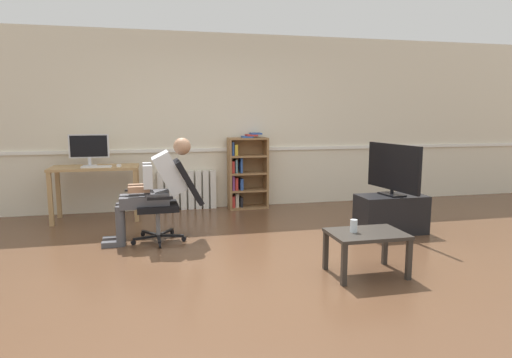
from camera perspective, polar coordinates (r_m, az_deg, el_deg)
The scene contains 14 objects.
ground_plane at distance 4.56m, azimuth 0.57°, elevation -10.35°, with size 18.00×18.00×0.00m, color brown.
back_wall at distance 6.92m, azimuth -4.59°, elevation 7.43°, with size 12.00×0.13×2.70m.
computer_desk at distance 6.46m, azimuth -20.30°, elevation 0.51°, with size 1.17×0.57×0.76m.
imac_monitor at distance 6.50m, azimuth -21.03°, elevation 3.87°, with size 0.53×0.14×0.44m.
keyboard at distance 6.30m, azimuth -20.17°, elevation 1.52°, with size 0.39×0.12×0.02m, color white.
computer_mouse at distance 6.29m, azimuth -17.52°, elevation 1.69°, with size 0.06×0.10×0.03m, color white.
bookshelf at distance 6.84m, azimuth -1.45°, elevation 0.81°, with size 0.61×0.29×1.18m.
radiator at distance 6.85m, azimuth -9.01°, elevation -1.46°, with size 0.90×0.08×0.60m.
office_chair at distance 5.17m, azimuth -11.01°, elevation -2.29°, with size 0.84×0.62×0.95m.
person_seated at distance 5.14m, azimuth -13.08°, elevation -0.98°, with size 1.03×0.40×1.20m.
tv_stand at distance 5.71m, azimuth 17.25°, elevation -4.39°, with size 0.84×0.42×0.48m.
tv_screen at distance 5.61m, azimuth 17.52°, elevation 1.32°, with size 0.24×0.96×0.64m.
coffee_table at distance 4.16m, azimuth 14.27°, elevation -7.55°, with size 0.68×0.48×0.40m.
drinking_glass at distance 4.10m, azimuth 12.68°, elevation -6.01°, with size 0.07×0.07×0.12m, color silver.
Camera 1 is at (-1.01, -4.20, 1.47)m, focal length 30.54 mm.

